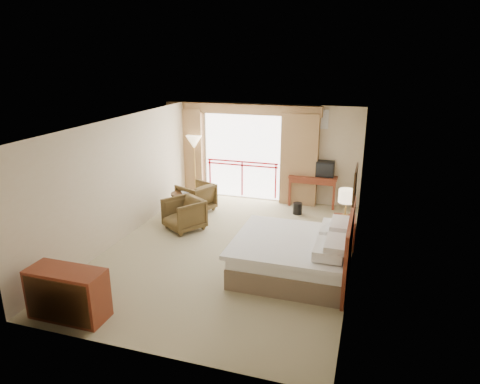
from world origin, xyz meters
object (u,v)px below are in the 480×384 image
(armchair_near, at_px, (185,229))
(floor_lamp, at_px, (194,144))
(dresser, at_px, (68,294))
(tv, at_px, (325,169))
(nightstand, at_px, (344,232))
(bed, at_px, (295,255))
(table_lamp, at_px, (347,196))
(desk, at_px, (314,181))
(wastebasket, at_px, (298,208))
(side_table, at_px, (182,200))
(armchair_far, at_px, (197,210))

(armchair_near, relative_size, floor_lamp, 0.46)
(dresser, bearing_deg, tv, 60.27)
(nightstand, bearing_deg, armchair_near, 178.52)
(tv, bearing_deg, bed, -70.90)
(bed, xyz_separation_m, armchair_near, (-2.89, 1.33, -0.38))
(bed, bearing_deg, armchair_near, 155.23)
(nightstand, bearing_deg, table_lamp, 86.40)
(dresser, bearing_deg, desk, 62.65)
(tv, bearing_deg, table_lamp, -53.72)
(table_lamp, distance_m, armchair_near, 3.85)
(nightstand, relative_size, floor_lamp, 0.37)
(bed, bearing_deg, wastebasket, 99.12)
(armchair_near, xyz_separation_m, dresser, (-0.24, -3.81, 0.41))
(bed, relative_size, table_lamp, 3.56)
(table_lamp, relative_size, side_table, 0.99)
(tv, relative_size, dresser, 0.38)
(side_table, xyz_separation_m, dresser, (0.19, -4.63, -0.00))
(nightstand, height_order, armchair_far, nightstand)
(nightstand, height_order, table_lamp, table_lamp)
(armchair_far, bearing_deg, armchair_near, 34.29)
(side_table, bearing_deg, wastebasket, 19.41)
(table_lamp, xyz_separation_m, wastebasket, (-1.28, 1.62, -0.97))
(tv, xyz_separation_m, wastebasket, (-0.56, -0.84, -0.90))
(bed, bearing_deg, desk, 93.43)
(side_table, distance_m, dresser, 4.64)
(desk, relative_size, side_table, 2.15)
(bed, relative_size, nightstand, 3.22)
(nightstand, bearing_deg, desk, 108.05)
(table_lamp, xyz_separation_m, tv, (-0.72, 2.46, -0.07))
(nightstand, xyz_separation_m, tv, (-0.72, 2.51, 0.72))
(table_lamp, bearing_deg, nightstand, -90.00)
(nightstand, relative_size, table_lamp, 1.11)
(bed, bearing_deg, floor_lamp, 134.08)
(tv, height_order, floor_lamp, floor_lamp)
(armchair_far, bearing_deg, table_lamp, 98.98)
(wastebasket, distance_m, side_table, 3.00)
(desk, distance_m, floor_lamp, 3.51)
(desk, bearing_deg, wastebasket, -110.17)
(wastebasket, bearing_deg, tv, 56.27)
(dresser, bearing_deg, bed, 34.90)
(tv, bearing_deg, armchair_near, -118.12)
(tv, height_order, dresser, tv)
(table_lamp, relative_size, armchair_near, 0.72)
(bed, xyz_separation_m, table_lamp, (0.78, 1.52, 0.75))
(armchair_far, height_order, floor_lamp, floor_lamp)
(nightstand, distance_m, armchair_far, 4.06)
(wastebasket, height_order, side_table, side_table)
(tv, height_order, armchair_far, tv)
(nightstand, bearing_deg, wastebasket, 123.92)
(armchair_near, relative_size, side_table, 1.38)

